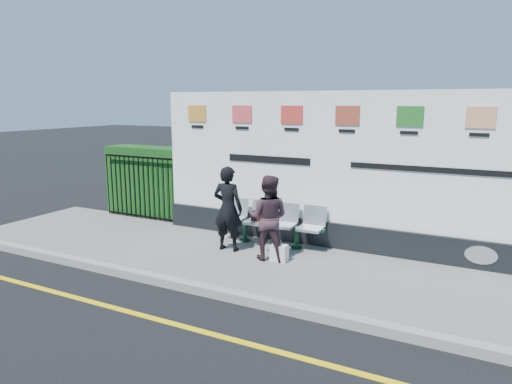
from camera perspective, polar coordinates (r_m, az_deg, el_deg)
ground at (r=6.08m, az=-4.76°, el=-17.50°), size 80.00×80.00×0.00m
pavement at (r=8.09m, az=4.68°, el=-9.50°), size 14.00×3.00×0.12m
kerb at (r=6.83m, az=-0.25°, el=-13.44°), size 14.00×0.18×0.14m
yellow_line at (r=6.08m, az=-4.77°, el=-17.47°), size 14.00×0.10×0.01m
billboard at (r=8.82m, az=11.18°, el=1.23°), size 8.00×0.30×3.00m
hedge at (r=11.68m, az=-12.92°, el=1.34°), size 2.35×0.70×1.70m
railing at (r=11.36m, az=-14.35°, el=0.59°), size 2.05×0.06×1.54m
bench at (r=9.10m, az=1.78°, el=-5.19°), size 2.15×0.62×0.46m
woman_left at (r=8.64m, az=-3.53°, el=-2.08°), size 0.61×0.42×1.62m
woman_right at (r=8.14m, az=1.51°, el=-3.22°), size 0.85×0.73×1.53m
handbag_brown at (r=9.12m, az=0.18°, el=-3.00°), size 0.27×0.14×0.20m
carrier_bag_white at (r=8.21m, az=2.90°, el=-7.61°), size 0.30×0.18×0.30m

